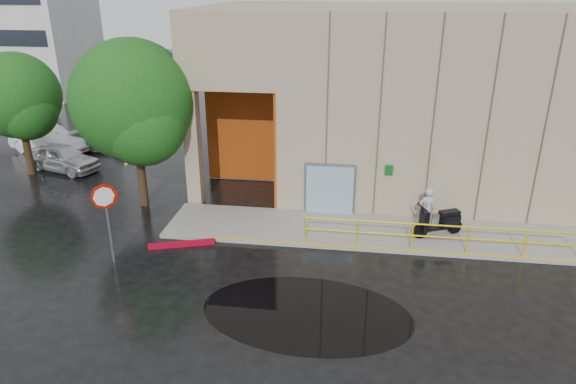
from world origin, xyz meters
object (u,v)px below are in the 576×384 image
(red_curb, at_px, (182,244))
(car_c, at_px, (100,139))
(stop_sign, at_px, (106,207))
(tree_near, at_px, (135,106))
(car_b, at_px, (48,140))
(tree_far, at_px, (19,99))
(scooter, at_px, (440,214))
(person, at_px, (427,210))
(car_a, at_px, (63,158))

(red_curb, height_order, car_c, car_c)
(stop_sign, bearing_deg, tree_near, 85.24)
(car_b, height_order, tree_far, tree_far)
(tree_far, bearing_deg, red_curb, -32.56)
(car_c, relative_size, tree_near, 0.65)
(stop_sign, bearing_deg, red_curb, 22.49)
(car_c, height_order, tree_far, tree_far)
(red_curb, xyz_separation_m, car_c, (-8.41, 10.55, 0.58))
(red_curb, bearing_deg, car_b, 138.85)
(scooter, distance_m, red_curb, 9.58)
(stop_sign, bearing_deg, person, 4.89)
(red_curb, xyz_separation_m, tree_near, (-2.68, 3.27, 4.28))
(stop_sign, bearing_deg, tree_far, 122.16)
(scooter, distance_m, tree_near, 12.55)
(person, xyz_separation_m, car_a, (-17.54, 4.85, -0.35))
(scooter, bearing_deg, red_curb, 167.76)
(car_c, distance_m, tree_far, 5.47)
(person, relative_size, tree_far, 0.29)
(stop_sign, xyz_separation_m, car_a, (-6.69, 8.47, -1.40))
(red_curb, relative_size, car_b, 0.52)
(car_b, bearing_deg, red_curb, -113.12)
(red_curb, height_order, tree_near, tree_near)
(stop_sign, bearing_deg, car_b, 115.81)
(scooter, height_order, car_c, scooter)
(car_b, distance_m, car_c, 2.77)
(person, relative_size, car_c, 0.38)
(person, bearing_deg, stop_sign, -0.06)
(car_a, xyz_separation_m, tree_near, (5.96, -3.77, 3.69))
(car_a, bearing_deg, red_curb, -112.11)
(stop_sign, relative_size, car_b, 0.63)
(stop_sign, height_order, car_a, stop_sign)
(car_b, bearing_deg, scooter, -92.82)
(car_a, distance_m, car_c, 3.51)
(red_curb, relative_size, car_c, 0.52)
(tree_near, bearing_deg, red_curb, -50.70)
(scooter, bearing_deg, stop_sign, 172.67)
(scooter, height_order, red_curb, scooter)
(stop_sign, height_order, car_b, stop_sign)
(car_c, bearing_deg, stop_sign, -160.22)
(car_a, distance_m, car_b, 3.53)
(car_b, height_order, car_c, car_b)
(tree_near, relative_size, tree_far, 1.17)
(car_a, bearing_deg, car_b, 59.73)
(car_c, bearing_deg, scooter, -124.60)
(scooter, distance_m, car_a, 18.72)
(car_b, bearing_deg, tree_near, -109.29)
(scooter, xyz_separation_m, tree_far, (-19.22, 4.43, 2.76))
(scooter, relative_size, tree_far, 0.34)
(scooter, height_order, car_a, scooter)
(stop_sign, height_order, tree_far, tree_far)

